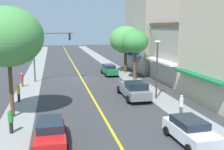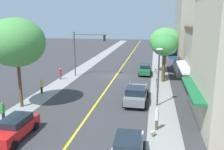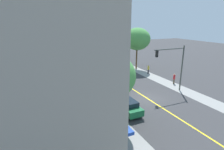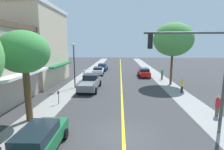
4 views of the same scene
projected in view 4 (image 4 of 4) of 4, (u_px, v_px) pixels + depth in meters
ground_plane at (123, 136)px, 10.67m from camera, size 140.00×140.00×0.00m
sidewalk_left at (19, 134)px, 10.97m from camera, size 2.62×126.00×0.01m
road_centerline_stripe at (123, 136)px, 10.67m from camera, size 0.20×126.00×0.00m
corner_shop_building at (21, 46)px, 25.32m from camera, size 12.01×10.87×11.18m
street_tree_right_corner at (24, 53)px, 12.14m from camera, size 3.61×3.61×6.72m
street_tree_left_far at (173, 40)px, 23.79m from camera, size 5.50×5.50×8.79m
parking_meter at (58, 96)px, 16.43m from camera, size 0.12×0.18×1.28m
traffic_light_mast at (201, 63)px, 10.42m from camera, size 5.20×0.32×6.78m
street_lamp at (74, 61)px, 22.25m from camera, size 0.70×0.36×5.88m
red_sedan_right_curb at (144, 72)px, 30.91m from camera, size 2.02×4.56×1.55m
green_sedan_left_curb at (39, 141)px, 8.71m from camera, size 2.03×4.69×1.57m
white_sedan_left_curb at (98, 71)px, 32.83m from camera, size 2.18×4.36×1.53m
blue_sedan_left_curb at (103, 67)px, 38.71m from camera, size 2.18×4.65×1.55m
grey_pickup_truck at (90, 82)px, 22.00m from camera, size 2.43×5.97×1.86m
pedestrian_white_shirt at (84, 74)px, 28.22m from camera, size 0.32×0.32×1.80m
pedestrian_green_shirt at (162, 74)px, 28.30m from camera, size 0.35×0.35×1.72m
pedestrian_red_shirt at (218, 105)px, 13.60m from camera, size 0.34×0.34×1.70m
pedestrian_yellow_shirt at (182, 85)px, 20.33m from camera, size 0.33×0.33×1.79m
small_dog at (87, 76)px, 29.51m from camera, size 0.50×0.65×0.51m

